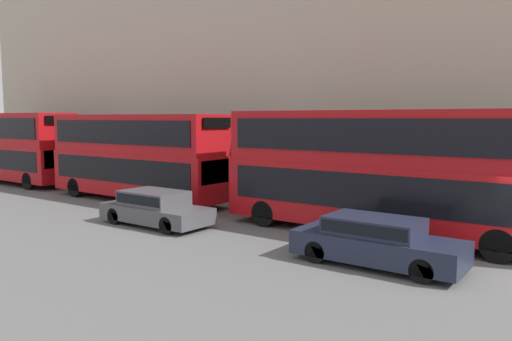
% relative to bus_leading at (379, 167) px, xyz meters
% --- Properties ---
extents(bus_leading, '(2.59, 11.36, 4.39)m').
position_rel_bus_leading_xyz_m(bus_leading, '(0.00, 0.00, 0.00)').
color(bus_leading, '#A80F14').
rests_on(bus_leading, ground).
extents(bus_second_in_queue, '(2.59, 10.43, 4.28)m').
position_rel_bus_leading_xyz_m(bus_second_in_queue, '(0.00, 12.54, -0.06)').
color(bus_second_in_queue, '#A80F14').
rests_on(bus_second_in_queue, ground).
extents(bus_third_in_queue, '(2.59, 11.47, 4.40)m').
position_rel_bus_leading_xyz_m(bus_third_in_queue, '(0.00, 24.79, 0.00)').
color(bus_third_in_queue, '#A80F14').
rests_on(bus_third_in_queue, ground).
extents(car_dark_sedan, '(1.77, 4.72, 1.37)m').
position_rel_bus_leading_xyz_m(car_dark_sedan, '(-3.40, -1.34, -1.69)').
color(car_dark_sedan, '#1E2338').
rests_on(car_dark_sedan, ground).
extents(car_hatchback, '(1.86, 4.54, 1.33)m').
position_rel_bus_leading_xyz_m(car_hatchback, '(-3.40, 7.62, -1.71)').
color(car_hatchback, '#47474C').
rests_on(car_hatchback, ground).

